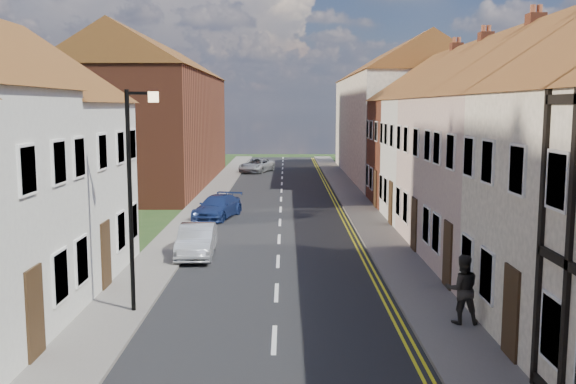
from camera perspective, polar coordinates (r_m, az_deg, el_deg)
road at (r=27.63m, az=-0.80°, el=-4.22°), size 7.00×90.00×0.02m
pavement_left at (r=28.02m, az=-9.85°, el=-4.07°), size 1.80×90.00×0.12m
pavement_right at (r=27.93m, az=8.29°, el=-4.07°), size 1.80×90.00×0.12m
cottage_r_cream_mid at (r=22.47m, az=23.51°, el=3.94°), size 8.30×5.20×9.00m
cottage_r_pink at (r=27.49m, az=19.00°, el=4.69°), size 8.30×6.00×9.00m
cottage_r_white_far at (r=32.64m, az=15.89°, el=5.22°), size 8.30×5.20×9.00m
cottage_r_cream_far at (r=37.85m, az=13.63°, el=5.57°), size 8.30×6.00×9.00m
block_right_far at (r=52.82m, az=9.69°, el=7.08°), size 8.30×24.20×10.50m
block_left_far at (r=48.01m, az=-11.82°, el=6.99°), size 8.30×24.20×10.50m
lamppost at (r=17.66m, az=-13.62°, el=0.46°), size 0.88×0.15×6.00m
car_mid at (r=24.67m, az=-8.12°, el=-4.31°), size 1.42×3.75×1.22m
car_far at (r=32.91m, az=-6.29°, el=-1.34°), size 2.60×4.30×1.17m
car_distant at (r=55.71m, az=-2.81°, el=2.38°), size 3.34×4.85×1.23m
pedestrian_right at (r=17.23m, az=15.22°, el=-8.32°), size 0.90×0.71×1.80m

